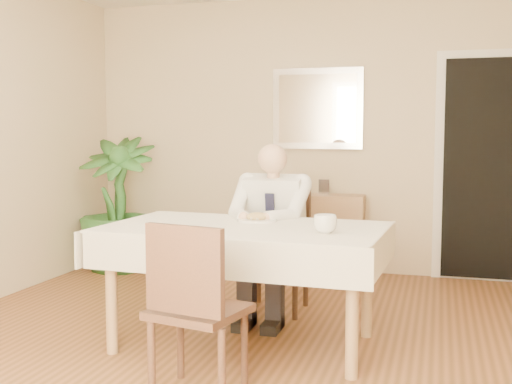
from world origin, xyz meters
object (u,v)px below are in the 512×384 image
(chair_near, at_px, (193,302))
(coffee_mug, at_px, (325,224))
(sideboard, at_px, (313,234))
(seated_man, at_px, (269,223))
(dining_table, at_px, (244,239))
(chair_far, at_px, (279,239))
(potted_palm, at_px, (117,204))

(chair_near, distance_m, coffee_mug, 0.95)
(sideboard, bearing_deg, chair_near, -92.36)
(chair_near, xyz_separation_m, seated_man, (-0.01, 1.47, 0.19))
(dining_table, distance_m, coffee_mug, 0.57)
(sideboard, bearing_deg, coffee_mug, -79.51)
(dining_table, distance_m, chair_far, 0.90)
(dining_table, relative_size, sideboard, 1.89)
(sideboard, bearing_deg, dining_table, -92.71)
(seated_man, bearing_deg, dining_table, -90.00)
(chair_near, xyz_separation_m, potted_palm, (-1.83, 2.63, 0.14))
(seated_man, height_order, sideboard, seated_man)
(dining_table, distance_m, chair_near, 0.89)
(coffee_mug, height_order, sideboard, coffee_mug)
(chair_near, xyz_separation_m, coffee_mug, (0.52, 0.74, 0.30))
(chair_far, xyz_separation_m, coffee_mug, (0.53, -1.03, 0.28))
(chair_far, relative_size, potted_palm, 0.72)
(potted_palm, bearing_deg, dining_table, -44.02)
(dining_table, xyz_separation_m, coffee_mug, (0.53, -0.14, 0.14))
(seated_man, bearing_deg, potted_palm, 147.38)
(coffee_mug, bearing_deg, seated_man, 125.73)
(chair_near, height_order, seated_man, seated_man)
(dining_table, distance_m, seated_man, 0.59)
(chair_far, relative_size, chair_near, 1.04)
(potted_palm, bearing_deg, chair_near, -55.27)
(chair_far, height_order, seated_man, seated_man)
(dining_table, relative_size, chair_near, 1.97)
(chair_near, distance_m, sideboard, 3.01)
(seated_man, distance_m, potted_palm, 2.16)
(seated_man, bearing_deg, chair_far, 90.00)
(chair_far, bearing_deg, dining_table, -85.62)
(dining_table, bearing_deg, sideboard, 92.43)
(dining_table, height_order, seated_man, seated_man)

